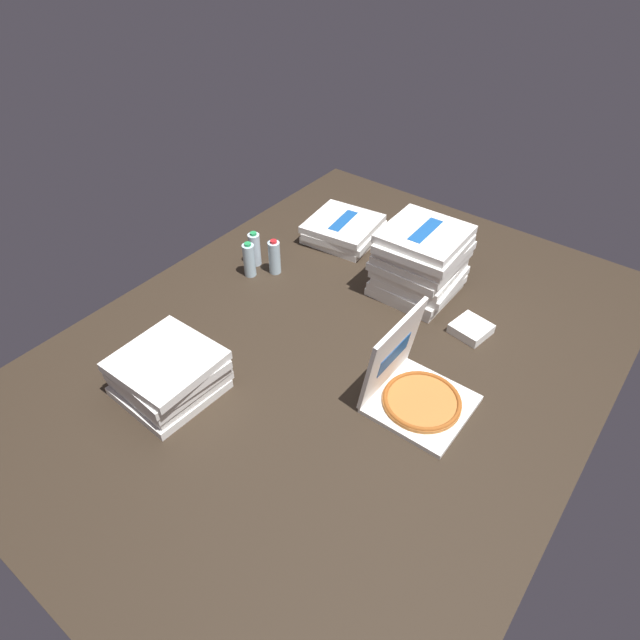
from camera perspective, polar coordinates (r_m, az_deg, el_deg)
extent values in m
cube|color=#2D2319|center=(2.75, 1.99, -2.91)|extent=(3.20, 2.40, 0.02)
cube|color=white|center=(2.51, 10.50, -8.63)|extent=(0.41, 0.41, 0.02)
cylinder|color=#B77033|center=(2.49, 10.56, -8.32)|extent=(0.35, 0.35, 0.02)
torus|color=#9C501E|center=(2.48, 10.59, -8.18)|extent=(0.35, 0.35, 0.02)
cube|color=white|center=(2.40, 7.53, -3.48)|extent=(0.41, 0.08, 0.40)
cube|color=#19519E|center=(2.40, 7.74, -3.62)|extent=(0.24, 0.02, 0.10)
cube|color=white|center=(3.12, 9.83, 3.37)|extent=(0.41, 0.41, 0.04)
cube|color=#19519E|center=(3.10, 9.88, 3.71)|extent=(0.26, 0.07, 0.00)
cube|color=white|center=(3.09, 10.09, 3.91)|extent=(0.41, 0.41, 0.04)
cube|color=#19519E|center=(3.07, 10.14, 4.26)|extent=(0.26, 0.08, 0.00)
cube|color=white|center=(3.07, 10.45, 4.60)|extent=(0.43, 0.43, 0.04)
cube|color=white|center=(3.05, 10.27, 5.38)|extent=(0.43, 0.43, 0.04)
cube|color=white|center=(3.01, 10.15, 5.96)|extent=(0.41, 0.41, 0.04)
cube|color=white|center=(2.99, 10.57, 6.60)|extent=(0.41, 0.41, 0.04)
cube|color=white|center=(2.97, 10.81, 7.32)|extent=(0.41, 0.41, 0.04)
cube|color=white|center=(2.93, 10.76, 7.83)|extent=(0.43, 0.43, 0.04)
cube|color=#19519E|center=(2.92, 10.82, 8.21)|extent=(0.27, 0.09, 0.00)
cube|color=white|center=(2.93, 10.88, 8.79)|extent=(0.42, 0.42, 0.04)
cube|color=#19519E|center=(2.92, 10.94, 9.18)|extent=(0.27, 0.08, 0.00)
cube|color=white|center=(2.61, -15.38, -6.78)|extent=(0.42, 0.42, 0.04)
cube|color=white|center=(2.59, -15.32, -5.83)|extent=(0.43, 0.43, 0.04)
cube|color=#19519E|center=(2.57, -15.41, -5.48)|extent=(0.27, 0.09, 0.00)
cube|color=white|center=(2.56, -15.55, -5.30)|extent=(0.43, 0.43, 0.04)
cube|color=white|center=(2.52, -15.63, -4.74)|extent=(0.44, 0.44, 0.04)
cube|color=white|center=(2.48, -15.77, -4.14)|extent=(0.41, 0.41, 0.04)
cube|color=white|center=(3.53, 2.47, 8.85)|extent=(0.44, 0.44, 0.04)
cube|color=white|center=(3.49, 2.57, 9.33)|extent=(0.46, 0.46, 0.04)
cube|color=white|center=(3.47, 2.41, 9.99)|extent=(0.46, 0.46, 0.04)
cube|color=#19519E|center=(3.46, 2.42, 10.32)|extent=(0.27, 0.11, 0.00)
cylinder|color=silver|center=(3.26, -6.82, 7.32)|extent=(0.07, 0.07, 0.20)
cylinder|color=#239951|center=(3.21, -6.97, 8.92)|extent=(0.04, 0.04, 0.02)
cylinder|color=silver|center=(3.18, -7.39, 6.20)|extent=(0.07, 0.07, 0.20)
cylinder|color=#239951|center=(3.12, -7.56, 7.83)|extent=(0.04, 0.04, 0.02)
cylinder|color=silver|center=(3.18, -4.77, 6.51)|extent=(0.07, 0.07, 0.20)
cylinder|color=red|center=(3.12, -4.88, 8.14)|extent=(0.04, 0.04, 0.02)
cube|color=white|center=(2.90, 15.46, -0.89)|extent=(0.20, 0.20, 0.05)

